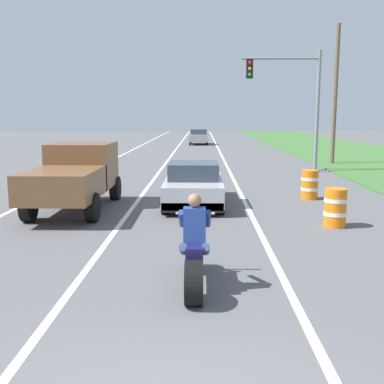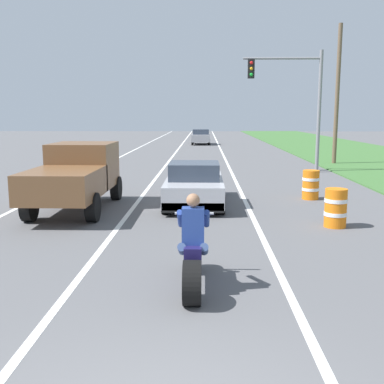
% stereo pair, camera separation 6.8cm
% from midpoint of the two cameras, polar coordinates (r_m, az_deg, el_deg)
% --- Properties ---
extents(lane_stripe_left_solid, '(0.14, 120.00, 0.01)m').
position_cam_midpoint_polar(lane_stripe_left_solid, '(24.26, -12.29, 2.51)').
color(lane_stripe_left_solid, white).
rests_on(lane_stripe_left_solid, ground).
extents(lane_stripe_right_solid, '(0.14, 120.00, 0.01)m').
position_cam_midpoint_polar(lane_stripe_right_solid, '(23.60, 4.96, 2.51)').
color(lane_stripe_right_solid, white).
rests_on(lane_stripe_right_solid, ground).
extents(lane_stripe_centre_dashed, '(0.14, 120.00, 0.01)m').
position_cam_midpoint_polar(lane_stripe_centre_dashed, '(23.66, -3.78, 2.54)').
color(lane_stripe_centre_dashed, white).
rests_on(lane_stripe_centre_dashed, ground).
extents(motorcycle_with_rider, '(0.70, 2.21, 1.62)m').
position_cam_midpoint_polar(motorcycle_with_rider, '(7.60, 0.39, -7.85)').
color(motorcycle_with_rider, black).
rests_on(motorcycle_with_rider, ground).
extents(sports_car_silver, '(1.84, 4.30, 1.37)m').
position_cam_midpoint_polar(sports_car_silver, '(14.88, 0.43, 0.88)').
color(sports_car_silver, '#B7B7BC').
rests_on(sports_car_silver, ground).
extents(pickup_truck_left_lane_brown, '(2.02, 4.80, 1.98)m').
position_cam_midpoint_polar(pickup_truck_left_lane_brown, '(14.37, -14.01, 2.21)').
color(pickup_truck_left_lane_brown, brown).
rests_on(pickup_truck_left_lane_brown, ground).
extents(traffic_light_mast_near, '(3.90, 0.34, 6.00)m').
position_cam_midpoint_polar(traffic_light_mast_near, '(23.86, 12.87, 11.88)').
color(traffic_light_mast_near, gray).
rests_on(traffic_light_mast_near, ground).
extents(utility_pole_roadside, '(0.24, 0.24, 7.98)m').
position_cam_midpoint_polar(utility_pole_roadside, '(28.43, 17.59, 11.34)').
color(utility_pole_roadside, brown).
rests_on(utility_pole_roadside, ground).
extents(construction_barrel_nearest, '(0.58, 0.58, 1.00)m').
position_cam_midpoint_polar(construction_barrel_nearest, '(12.42, 17.49, -1.87)').
color(construction_barrel_nearest, orange).
rests_on(construction_barrel_nearest, ground).
extents(construction_barrel_mid, '(0.58, 0.58, 1.00)m').
position_cam_midpoint_polar(construction_barrel_mid, '(16.32, 14.59, 0.89)').
color(construction_barrel_mid, orange).
rests_on(construction_barrel_mid, ground).
extents(distant_car_far_ahead, '(1.80, 4.00, 1.50)m').
position_cam_midpoint_polar(distant_car_far_ahead, '(45.80, 1.15, 6.87)').
color(distant_car_far_ahead, '#99999E').
rests_on(distant_car_far_ahead, ground).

